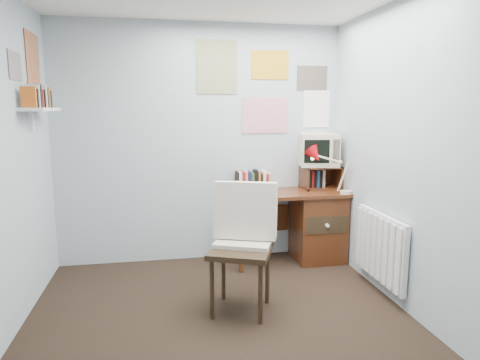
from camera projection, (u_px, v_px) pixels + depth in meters
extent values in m
plane|color=black|center=(227.00, 341.00, 3.04)|extent=(3.50, 3.50, 0.00)
cube|color=#A1ADB8|center=(201.00, 144.00, 4.52)|extent=(3.00, 0.02, 2.50)
cube|color=#A1ADB8|center=(430.00, 161.00, 3.10)|extent=(0.02, 3.50, 2.50)
cube|color=#4F2512|center=(289.00, 193.00, 4.51)|extent=(1.20, 0.55, 0.03)
cube|color=#4F2512|center=(318.00, 227.00, 4.63)|extent=(0.50, 0.50, 0.72)
cylinder|color=#4F2512|center=(241.00, 237.00, 4.24)|extent=(0.04, 0.04, 0.72)
cylinder|color=#4F2512|center=(233.00, 225.00, 4.69)|extent=(0.04, 0.04, 0.72)
cube|color=#4F2512|center=(260.00, 218.00, 4.76)|extent=(0.64, 0.02, 0.30)
cube|color=black|center=(241.00, 251.00, 3.41)|extent=(0.67, 0.65, 1.01)
cube|color=red|center=(347.00, 173.00, 4.36)|extent=(0.33, 0.29, 0.43)
cube|color=#4F2512|center=(320.00, 177.00, 4.66)|extent=(0.40, 0.30, 0.25)
cube|color=beige|center=(318.00, 148.00, 4.63)|extent=(0.47, 0.44, 0.38)
cube|color=#4F2512|center=(263.00, 179.00, 4.62)|extent=(0.60, 0.14, 0.22)
cube|color=white|center=(380.00, 247.00, 3.77)|extent=(0.09, 0.80, 0.60)
cube|color=white|center=(40.00, 109.00, 3.58)|extent=(0.20, 0.62, 0.24)
cube|color=white|center=(265.00, 87.00, 4.55)|extent=(1.20, 0.01, 0.90)
cube|color=white|center=(24.00, 62.00, 3.50)|extent=(0.01, 0.70, 0.60)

